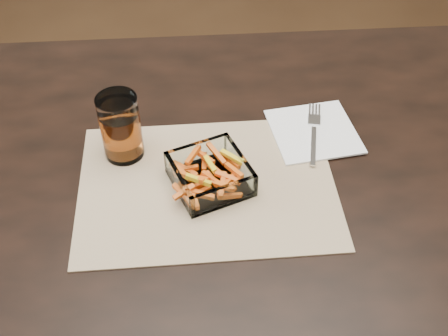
{
  "coord_description": "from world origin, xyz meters",
  "views": [
    {
      "loc": [
        -0.18,
        -0.71,
        1.48
      ],
      "look_at": [
        -0.13,
        -0.03,
        0.78
      ],
      "focal_mm": 45.0,
      "sensor_mm": 36.0,
      "label": 1
    }
  ],
  "objects_px": {
    "dining_table": "(289,198)",
    "glass_bowl": "(210,176)",
    "tumbler": "(121,129)",
    "fork": "(314,131)"
  },
  "relations": [
    {
      "from": "dining_table",
      "to": "glass_bowl",
      "type": "height_order",
      "value": "glass_bowl"
    },
    {
      "from": "tumbler",
      "to": "fork",
      "type": "height_order",
      "value": "tumbler"
    },
    {
      "from": "tumbler",
      "to": "fork",
      "type": "xyz_separation_m",
      "value": [
        0.36,
        0.03,
        -0.05
      ]
    },
    {
      "from": "glass_bowl",
      "to": "fork",
      "type": "relative_size",
      "value": 0.9
    },
    {
      "from": "dining_table",
      "to": "tumbler",
      "type": "xyz_separation_m",
      "value": [
        -0.31,
        0.05,
        0.15
      ]
    },
    {
      "from": "glass_bowl",
      "to": "fork",
      "type": "bearing_deg",
      "value": 29.94
    },
    {
      "from": "fork",
      "to": "dining_table",
      "type": "bearing_deg",
      "value": -110.64
    },
    {
      "from": "glass_bowl",
      "to": "tumbler",
      "type": "bearing_deg",
      "value": 149.87
    },
    {
      "from": "fork",
      "to": "tumbler",
      "type": "bearing_deg",
      "value": -163.6
    },
    {
      "from": "dining_table",
      "to": "tumbler",
      "type": "bearing_deg",
      "value": 170.1
    }
  ]
}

